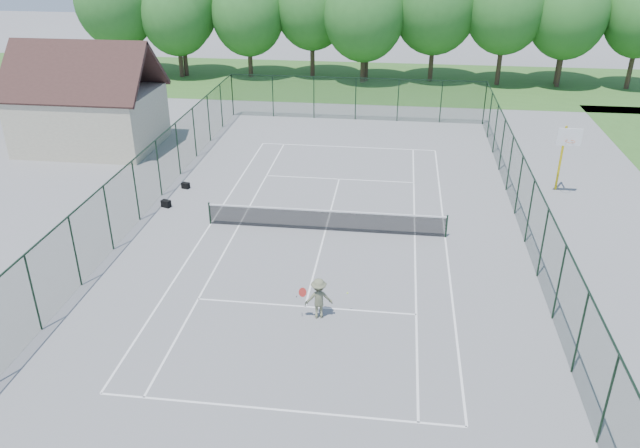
{
  "coord_description": "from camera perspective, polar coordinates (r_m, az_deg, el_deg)",
  "views": [
    {
      "loc": [
        3.03,
        -25.69,
        13.01
      ],
      "look_at": [
        0.0,
        -2.0,
        1.3
      ],
      "focal_mm": 35.0,
      "sensor_mm": 36.0,
      "label": 1
    }
  ],
  "objects": [
    {
      "name": "basketball_goal",
      "position": [
        34.4,
        21.54,
        6.6
      ],
      "size": [
        1.2,
        1.43,
        3.65
      ],
      "color": "gold",
      "rests_on": "ground"
    },
    {
      "name": "tennis_player",
      "position": [
        22.48,
        -0.13,
        -6.81
      ],
      "size": [
        1.9,
        0.83,
        1.57
      ],
      "color": "#686B4D",
      "rests_on": "ground"
    },
    {
      "name": "court_lines",
      "position": [
        28.95,
        0.5,
        -0.57
      ],
      "size": [
        11.05,
        23.85,
        0.01
      ],
      "color": "white",
      "rests_on": "ground"
    },
    {
      "name": "sports_bag_a",
      "position": [
        32.18,
        -13.9,
        1.82
      ],
      "size": [
        0.52,
        0.41,
        0.36
      ],
      "primitive_type": "cube",
      "rotation": [
        0.0,
        0.0,
        -0.34
      ],
      "color": "black",
      "rests_on": "ground"
    },
    {
      "name": "fence_enclosure",
      "position": [
        28.29,
        0.51,
        2.24
      ],
      "size": [
        18.05,
        36.05,
        3.02
      ],
      "color": "#19351D",
      "rests_on": "ground"
    },
    {
      "name": "tennis_net",
      "position": [
        28.7,
        0.51,
        0.45
      ],
      "size": [
        11.08,
        0.08,
        1.1
      ],
      "color": "black",
      "rests_on": "ground"
    },
    {
      "name": "ground",
      "position": [
        28.95,
        0.5,
        -0.58
      ],
      "size": [
        140.0,
        140.0,
        0.0
      ],
      "primitive_type": "plane",
      "color": "gray",
      "rests_on": "ground"
    },
    {
      "name": "sports_bag_b",
      "position": [
        34.23,
        -12.19,
        3.46
      ],
      "size": [
        0.46,
        0.35,
        0.32
      ],
      "primitive_type": "cube",
      "rotation": [
        0.0,
        0.0,
        -0.27
      ],
      "color": "black",
      "rests_on": "ground"
    },
    {
      "name": "grass_far",
      "position": [
        57.27,
        4.17,
        12.93
      ],
      "size": [
        80.0,
        16.0,
        0.01
      ],
      "primitive_type": "cube",
      "color": "#3C6E2A",
      "rests_on": "ground"
    },
    {
      "name": "tree_line_far",
      "position": [
        56.21,
        4.38,
        18.88
      ],
      "size": [
        39.4,
        6.4,
        9.7
      ],
      "color": "#493427",
      "rests_on": "ground"
    },
    {
      "name": "utility_building",
      "position": [
        41.64,
        -20.53,
        10.75
      ],
      "size": [
        8.6,
        6.27,
        6.63
      ],
      "color": "beige",
      "rests_on": "ground"
    }
  ]
}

